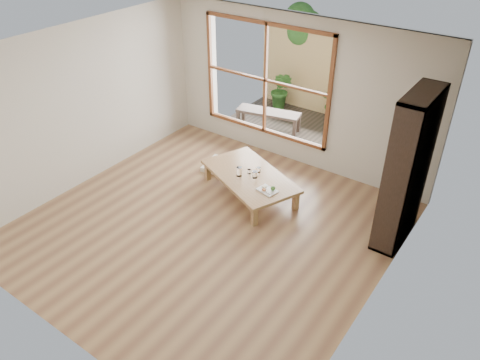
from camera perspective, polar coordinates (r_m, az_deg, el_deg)
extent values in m
plane|color=#A47F52|center=(7.01, -3.80, -5.61)|extent=(5.00, 5.00, 0.00)
cube|color=tan|center=(7.51, 1.19, 0.48)|extent=(1.88, 1.50, 0.05)
cube|color=tan|center=(7.99, -3.96, 1.07)|extent=(0.11, 0.11, 0.31)
cube|color=tan|center=(8.31, 0.69, 2.50)|extent=(0.11, 0.11, 0.31)
cube|color=tan|center=(6.93, 1.76, -4.45)|extent=(0.11, 0.11, 0.31)
cube|color=tan|center=(7.30, 6.81, -2.55)|extent=(0.11, 0.11, 0.31)
cube|color=white|center=(8.36, -2.32, 1.75)|extent=(0.63, 0.63, 0.08)
cube|color=#32221C|center=(6.58, 19.70, 1.12)|extent=(0.35, 0.99, 2.20)
cylinder|color=silver|center=(7.43, -0.10, 1.03)|extent=(0.09, 0.09, 0.16)
cylinder|color=silver|center=(7.40, 1.81, 0.67)|extent=(0.08, 0.08, 0.11)
cylinder|color=silver|center=(7.55, 2.28, 1.25)|extent=(0.06, 0.06, 0.08)
cylinder|color=silver|center=(7.51, 1.12, 1.05)|extent=(0.06, 0.06, 0.07)
cube|color=white|center=(7.11, 3.34, -1.28)|extent=(0.33, 0.27, 0.02)
sphere|color=#447A31|center=(7.09, 4.04, -1.00)|extent=(0.07, 0.07, 0.07)
cube|color=#BF652C|center=(7.08, 2.95, -1.20)|extent=(0.06, 0.05, 0.03)
cube|color=beige|center=(7.16, 2.98, -0.84)|extent=(0.07, 0.06, 0.02)
cylinder|color=silver|center=(7.05, 3.28, -1.49)|extent=(0.17, 0.05, 0.01)
cube|color=#322A24|center=(9.82, 6.54, 6.29)|extent=(2.80, 2.00, 0.05)
cube|color=#32221C|center=(9.51, 3.49, 8.23)|extent=(1.33, 0.65, 0.05)
cube|color=#32221C|center=(9.66, -0.24, 7.39)|extent=(0.07, 0.07, 0.35)
cube|color=#32221C|center=(9.91, 0.43, 8.06)|extent=(0.07, 0.07, 0.35)
cube|color=#32221C|center=(9.31, 6.64, 6.12)|extent=(0.07, 0.07, 0.35)
cube|color=#32221C|center=(9.56, 7.16, 6.84)|extent=(0.07, 0.07, 0.35)
cube|color=#D9B56F|center=(10.29, 9.70, 12.76)|extent=(2.80, 0.06, 1.80)
imported|color=#356C27|center=(9.83, 12.30, 9.11)|extent=(1.11, 1.04, 0.99)
imported|color=#356C27|center=(10.48, 5.04, 10.85)|extent=(0.47, 0.38, 0.85)
cylinder|color=#4C3D2D|center=(10.87, 7.03, 13.51)|extent=(0.14, 0.14, 1.60)
sphere|color=#356C27|center=(10.57, 7.94, 17.72)|extent=(0.84, 0.84, 0.84)
sphere|color=#356C27|center=(10.81, 6.76, 17.04)|extent=(0.70, 0.70, 0.70)
sphere|color=#356C27|center=(10.47, 7.32, 19.03)|extent=(0.64, 0.64, 0.64)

